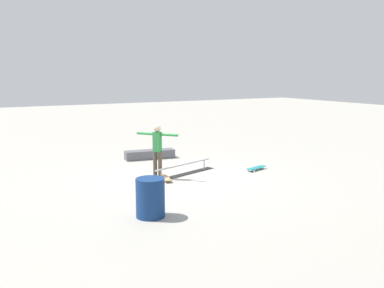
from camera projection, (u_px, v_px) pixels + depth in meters
name	position (u px, v px, depth m)	size (l,w,h in m)	color
ground_plane	(177.00, 178.00, 12.56)	(60.00, 60.00, 0.00)	#ADA89E
grind_rail	(184.00, 170.00, 12.93)	(2.44, 1.03, 0.33)	black
skate_ledge	(150.00, 154.00, 15.30)	(1.75, 0.47, 0.31)	#595960
skater_main	(157.00, 147.00, 12.26)	(0.87, 1.03, 1.58)	brown
skateboard_main	(165.00, 178.00, 12.24)	(0.38, 0.82, 0.09)	tan
loose_skateboard_teal	(256.00, 168.00, 13.51)	(0.82, 0.42, 0.09)	teal
trash_bin	(150.00, 198.00, 9.08)	(0.61, 0.61, 0.84)	navy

